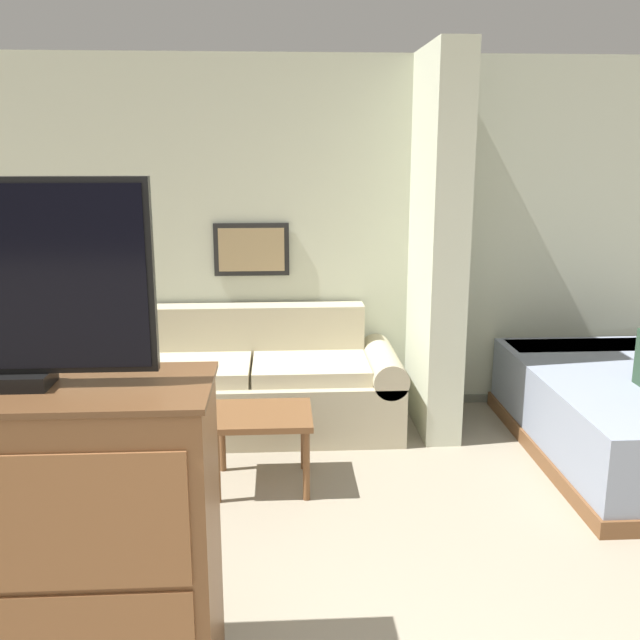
{
  "coord_description": "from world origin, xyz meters",
  "views": [
    {
      "loc": [
        -0.33,
        -1.41,
        1.95
      ],
      "look_at": [
        -0.11,
        2.3,
        1.05
      ],
      "focal_mm": 40.0,
      "sensor_mm": 36.0,
      "label": 1
    }
  ],
  "objects_px": {
    "coffee_table": "(262,423)",
    "tv": "(4,284)",
    "couch": "(252,386)",
    "table_lamp": "(74,318)",
    "tv_dresser": "(32,547)"
  },
  "relations": [
    {
      "from": "tv",
      "to": "coffee_table",
      "type": "bearing_deg",
      "value": 64.73
    },
    {
      "from": "coffee_table",
      "to": "tv",
      "type": "distance_m",
      "value": 2.12
    },
    {
      "from": "coffee_table",
      "to": "tv",
      "type": "relative_size",
      "value": 0.61
    },
    {
      "from": "couch",
      "to": "tv_dresser",
      "type": "height_order",
      "value": "tv_dresser"
    },
    {
      "from": "couch",
      "to": "coffee_table",
      "type": "bearing_deg",
      "value": -84.48
    },
    {
      "from": "table_lamp",
      "to": "tv",
      "type": "bearing_deg",
      "value": -78.2
    },
    {
      "from": "couch",
      "to": "tv",
      "type": "relative_size",
      "value": 2.2
    },
    {
      "from": "couch",
      "to": "table_lamp",
      "type": "distance_m",
      "value": 1.31
    },
    {
      "from": "coffee_table",
      "to": "table_lamp",
      "type": "bearing_deg",
      "value": 145.49
    },
    {
      "from": "couch",
      "to": "tv_dresser",
      "type": "distance_m",
      "value": 2.64
    },
    {
      "from": "couch",
      "to": "table_lamp",
      "type": "relative_size",
      "value": 5.0
    },
    {
      "from": "couch",
      "to": "table_lamp",
      "type": "height_order",
      "value": "table_lamp"
    },
    {
      "from": "table_lamp",
      "to": "tv",
      "type": "height_order",
      "value": "tv"
    },
    {
      "from": "couch",
      "to": "tv",
      "type": "bearing_deg",
      "value": -104.95
    },
    {
      "from": "couch",
      "to": "table_lamp",
      "type": "xyz_separation_m",
      "value": [
        -1.2,
        -0.03,
        0.52
      ]
    }
  ]
}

